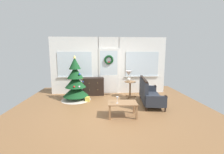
% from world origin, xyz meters
% --- Properties ---
extents(ground_plane, '(6.76, 6.76, 0.00)m').
position_xyz_m(ground_plane, '(0.00, 0.00, 0.00)').
color(ground_plane, brown).
extents(back_wall_with_door, '(5.20, 0.19, 2.55)m').
position_xyz_m(back_wall_with_door, '(0.00, 2.08, 1.28)').
color(back_wall_with_door, white).
rests_on(back_wall_with_door, ground).
extents(christmas_tree, '(1.16, 1.16, 1.77)m').
position_xyz_m(christmas_tree, '(-1.36, 1.12, 0.64)').
color(christmas_tree, '#4C331E').
rests_on(christmas_tree, ground).
extents(dresser_cabinet, '(0.92, 0.48, 0.78)m').
position_xyz_m(dresser_cabinet, '(-0.70, 1.79, 0.39)').
color(dresser_cabinet, black).
rests_on(dresser_cabinet, ground).
extents(settee_sofa, '(0.89, 1.70, 0.96)m').
position_xyz_m(settee_sofa, '(1.39, 0.46, 0.38)').
color(settee_sofa, black).
rests_on(settee_sofa, ground).
extents(side_table, '(0.50, 0.48, 0.67)m').
position_xyz_m(side_table, '(0.87, 1.37, 0.48)').
color(side_table, '#8E6642').
rests_on(side_table, ground).
extents(table_lamp, '(0.28, 0.28, 0.44)m').
position_xyz_m(table_lamp, '(0.81, 1.41, 0.96)').
color(table_lamp, silver).
rests_on(table_lamp, side_table).
extents(coffee_table, '(0.86, 0.55, 0.43)m').
position_xyz_m(coffee_table, '(0.29, -0.60, 0.36)').
color(coffee_table, '#8E6642').
rests_on(coffee_table, ground).
extents(wine_glass, '(0.08, 0.08, 0.20)m').
position_xyz_m(wine_glass, '(0.12, -0.67, 0.57)').
color(wine_glass, silver).
rests_on(wine_glass, coffee_table).
extents(gift_box, '(0.17, 0.16, 0.17)m').
position_xyz_m(gift_box, '(-0.89, 0.90, 0.09)').
color(gift_box, '#D8C64C').
rests_on(gift_box, ground).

